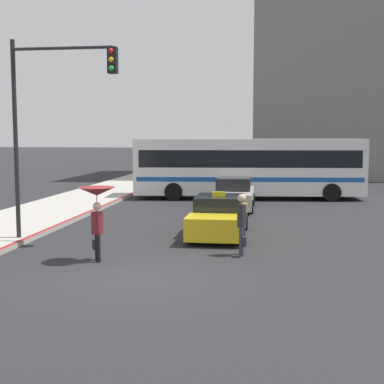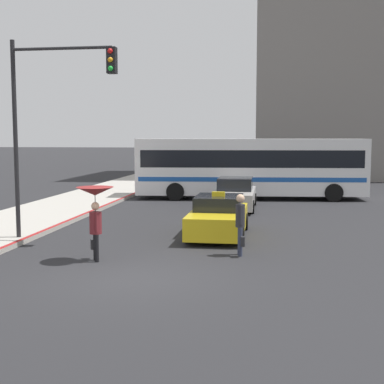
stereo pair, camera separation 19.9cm
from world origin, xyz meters
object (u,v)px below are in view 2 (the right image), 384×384
at_px(city_bus, 250,166).
at_px(traffic_light, 52,104).
at_px(pedestrian_man, 240,221).
at_px(sedan_red, 235,195).
at_px(pedestrian_with_umbrella, 95,203).
at_px(taxi, 218,217).

bearing_deg(city_bus, traffic_light, -28.18).
distance_m(pedestrian_man, traffic_light, 6.96).
xyz_separation_m(sedan_red, city_bus, (0.52, 4.26, 1.16)).
relative_size(city_bus, pedestrian_with_umbrella, 6.13).
bearing_deg(pedestrian_with_umbrella, taxi, -61.28).
xyz_separation_m(city_bus, pedestrian_with_umbrella, (-3.57, -15.57, -0.21)).
distance_m(taxi, city_bus, 11.34).
bearing_deg(traffic_light, pedestrian_with_umbrella, -46.54).
xyz_separation_m(city_bus, pedestrian_man, (0.31, -14.30, -0.81)).
bearing_deg(pedestrian_man, sedan_red, 175.99).
xyz_separation_m(taxi, pedestrian_man, (0.93, -3.03, 0.37)).
distance_m(sedan_red, city_bus, 4.45).
xyz_separation_m(taxi, pedestrian_with_umbrella, (-2.95, -4.30, 0.98)).
relative_size(sedan_red, city_bus, 0.37).
bearing_deg(pedestrian_man, pedestrian_with_umbrella, -80.61).
bearing_deg(pedestrian_with_umbrella, pedestrian_man, -98.70).
bearing_deg(traffic_light, pedestrian_man, -9.10).
bearing_deg(pedestrian_with_umbrella, traffic_light, 16.64).
bearing_deg(pedestrian_man, traffic_light, -107.84).
height_order(sedan_red, traffic_light, traffic_light).
bearing_deg(pedestrian_man, taxi, -171.74).
bearing_deg(traffic_light, city_bus, 66.92).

